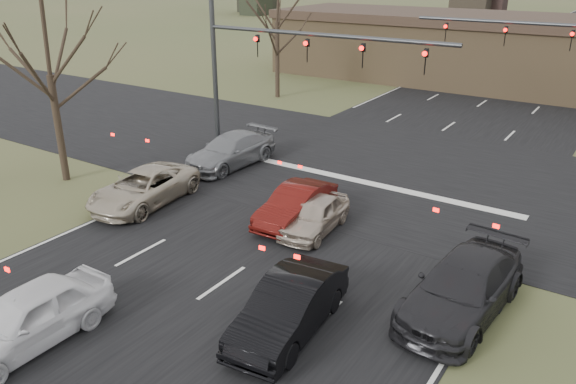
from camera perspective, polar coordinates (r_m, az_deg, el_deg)
name	(u,v)px	position (r m, az deg, el deg)	size (l,w,h in m)	color
ground	(149,334)	(15.63, -13.96, -13.82)	(360.00, 360.00, 0.00)	#45512B
road_main	(557,52)	(69.47, 25.67, 12.73)	(14.00, 300.00, 0.02)	black
road_cross	(386,170)	(26.73, 9.90, 2.23)	(200.00, 14.00, 0.02)	black
building	(540,54)	(47.26, 24.22, 12.67)	(42.40, 10.40, 5.30)	olive
mast_arm_near	(269,56)	(26.26, -1.97, 13.60)	(12.12, 0.24, 8.00)	#383A3D
tree_left_near	(42,28)	(25.69, -23.67, 15.00)	(5.10, 5.10, 8.50)	black
car_silver_suv	(144,188)	(23.16, -14.44, 0.44)	(2.31, 5.01, 1.39)	#BFB29B
car_white_sedan	(27,317)	(15.89, -24.95, -11.47)	(1.80, 4.48, 1.53)	white
car_black_hatch	(289,307)	(14.89, 0.11, -11.60)	(1.56, 4.47, 1.47)	black
car_charcoal_sedan	(463,288)	(16.34, 17.33, -9.25)	(2.16, 5.32, 1.54)	black
car_grey_ahead	(231,150)	(26.90, -5.84, 4.22)	(2.08, 5.12, 1.49)	gray
car_red_ahead	(296,205)	(20.89, 0.83, -1.29)	(1.44, 4.14, 1.36)	#4F0E0B
car_silver_ahead	(315,215)	(20.19, 2.75, -2.35)	(1.48, 3.68, 1.26)	beige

